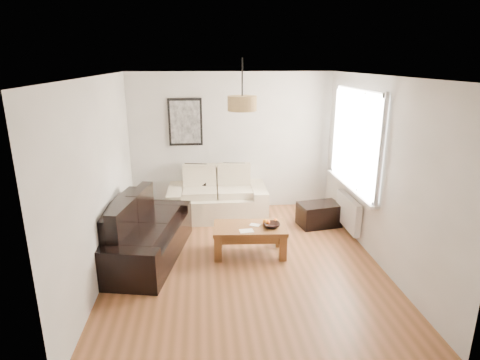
{
  "coord_description": "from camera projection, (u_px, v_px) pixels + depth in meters",
  "views": [
    {
      "loc": [
        -0.57,
        -5.13,
        2.79
      ],
      "look_at": [
        0.0,
        0.6,
        1.05
      ],
      "focal_mm": 29.68,
      "sensor_mm": 36.0,
      "label": 1
    }
  ],
  "objects": [
    {
      "name": "floor",
      "position": [
        244.0,
        261.0,
        5.75
      ],
      "size": [
        4.5,
        4.5,
        0.0
      ],
      "primitive_type": "plane",
      "color": "brown",
      "rests_on": "ground"
    },
    {
      "name": "ceiling",
      "position": [
        245.0,
        76.0,
        4.99
      ],
      "size": [
        3.8,
        4.5,
        0.0
      ],
      "primitive_type": null,
      "color": "white",
      "rests_on": "floor"
    },
    {
      "name": "wall_right",
      "position": [
        379.0,
        171.0,
        5.55
      ],
      "size": [
        0.04,
        4.5,
        2.6
      ],
      "primitive_type": null,
      "color": "silver",
      "rests_on": "floor"
    },
    {
      "name": "poster",
      "position": [
        185.0,
        122.0,
        7.29
      ],
      "size": [
        0.62,
        0.04,
        0.87
      ],
      "primitive_type": null,
      "color": "black",
      "rests_on": "wall_back"
    },
    {
      "name": "papers",
      "position": [
        246.0,
        231.0,
        5.69
      ],
      "size": [
        0.21,
        0.15,
        0.01
      ],
      "primitive_type": "cube",
      "rotation": [
        0.0,
        0.0,
        0.09
      ],
      "color": "white",
      "rests_on": "coffee_table"
    },
    {
      "name": "coffee_table",
      "position": [
        250.0,
        240.0,
        5.92
      ],
      "size": [
        1.11,
        0.66,
        0.44
      ],
      "primitive_type": null,
      "rotation": [
        0.0,
        0.0,
        -0.07
      ],
      "color": "brown",
      "rests_on": "floor"
    },
    {
      "name": "orange_a",
      "position": [
        268.0,
        222.0,
        5.91
      ],
      "size": [
        0.07,
        0.07,
        0.07
      ],
      "primitive_type": "sphere",
      "rotation": [
        0.0,
        0.0,
        -0.01
      ],
      "color": "#E45513",
      "rests_on": "fruit_bowl"
    },
    {
      "name": "sofa_leather",
      "position": [
        144.0,
        231.0,
        5.75
      ],
      "size": [
        1.32,
        2.11,
        0.85
      ],
      "primitive_type": null,
      "rotation": [
        0.0,
        0.0,
        1.37
      ],
      "color": "black",
      "rests_on": "floor"
    },
    {
      "name": "window_bay",
      "position": [
        357.0,
        139.0,
        6.22
      ],
      "size": [
        0.14,
        1.9,
        1.6
      ],
      "primitive_type": null,
      "color": "white",
      "rests_on": "wall_right"
    },
    {
      "name": "orange_b",
      "position": [
        275.0,
        221.0,
        5.95
      ],
      "size": [
        0.09,
        0.09,
        0.07
      ],
      "primitive_type": "sphere",
      "rotation": [
        0.0,
        0.0,
        0.27
      ],
      "color": "orange",
      "rests_on": "fruit_bowl"
    },
    {
      "name": "ottoman",
      "position": [
        319.0,
        214.0,
        6.94
      ],
      "size": [
        0.77,
        0.57,
        0.4
      ],
      "primitive_type": "cube",
      "rotation": [
        0.0,
        0.0,
        0.17
      ],
      "color": "black",
      "rests_on": "floor"
    },
    {
      "name": "wall_back",
      "position": [
        231.0,
        142.0,
        7.51
      ],
      "size": [
        3.8,
        0.04,
        2.6
      ],
      "primitive_type": null,
      "color": "silver",
      "rests_on": "floor"
    },
    {
      "name": "fruit_bowl",
      "position": [
        272.0,
        225.0,
        5.83
      ],
      "size": [
        0.25,
        0.25,
        0.06
      ],
      "primitive_type": "imported",
      "rotation": [
        0.0,
        0.0,
        -0.01
      ],
      "color": "black",
      "rests_on": "coffee_table"
    },
    {
      "name": "radiator",
      "position": [
        348.0,
        212.0,
        6.57
      ],
      "size": [
        0.1,
        0.9,
        0.52
      ],
      "primitive_type": "cube",
      "color": "white",
      "rests_on": "wall_right"
    },
    {
      "name": "wall_front",
      "position": [
        274.0,
        252.0,
        3.23
      ],
      "size": [
        3.8,
        0.04,
        2.6
      ],
      "primitive_type": null,
      "color": "silver",
      "rests_on": "floor"
    },
    {
      "name": "cushion_left",
      "position": [
        196.0,
        174.0,
        7.36
      ],
      "size": [
        0.43,
        0.21,
        0.41
      ],
      "primitive_type": "cube",
      "rotation": [
        0.0,
        0.0,
        -0.22
      ],
      "color": "black",
      "rests_on": "loveseat_cream"
    },
    {
      "name": "wall_left",
      "position": [
        100.0,
        179.0,
        5.19
      ],
      "size": [
        0.04,
        4.5,
        2.6
      ],
      "primitive_type": null,
      "color": "silver",
      "rests_on": "floor"
    },
    {
      "name": "pendant_shade",
      "position": [
        242.0,
        103.0,
        5.38
      ],
      "size": [
        0.4,
        0.4,
        0.2
      ],
      "primitive_type": "cylinder",
      "color": "tan",
      "rests_on": "ceiling"
    },
    {
      "name": "loveseat_cream",
      "position": [
        217.0,
        194.0,
        7.28
      ],
      "size": [
        1.8,
        1.0,
        0.89
      ],
      "primitive_type": null,
      "rotation": [
        0.0,
        0.0,
        -0.02
      ],
      "color": "beige",
      "rests_on": "floor"
    },
    {
      "name": "cushion_right",
      "position": [
        234.0,
        173.0,
        7.43
      ],
      "size": [
        0.42,
        0.19,
        0.41
      ],
      "primitive_type": "cube",
      "rotation": [
        0.0,
        0.0,
        -0.17
      ],
      "color": "black",
      "rests_on": "loveseat_cream"
    },
    {
      "name": "orange_c",
      "position": [
        265.0,
        222.0,
        5.92
      ],
      "size": [
        0.09,
        0.09,
        0.08
      ],
      "primitive_type": "sphere",
      "rotation": [
        0.0,
        0.0,
        0.11
      ],
      "color": "orange",
      "rests_on": "fruit_bowl"
    }
  ]
}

